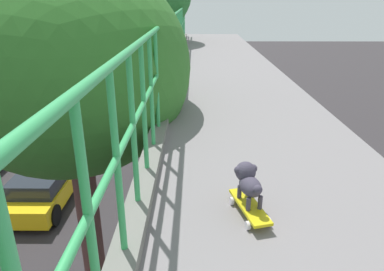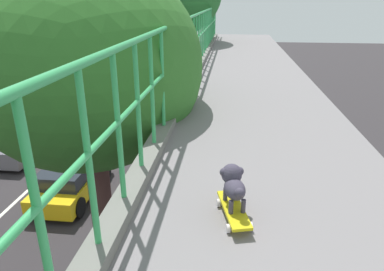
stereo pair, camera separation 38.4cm
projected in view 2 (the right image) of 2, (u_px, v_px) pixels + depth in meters
green_railing at (77, 248)px, 1.98m from camera, size 0.20×30.44×1.31m
car_yellow_cab_fifth at (71, 180)px, 12.78m from camera, size 1.79×3.90×1.46m
car_grey_sixth at (27, 140)px, 16.25m from camera, size 1.72×4.07×1.50m
car_silver_seventh at (120, 122)px, 18.48m from camera, size 1.79×4.24×1.51m
city_bus at (114, 64)px, 29.11m from camera, size 2.63×10.56×3.13m
roadside_tree_mid at (86, 70)px, 5.43m from camera, size 3.65×3.65×7.54m
toy_skateboard at (234, 210)px, 2.74m from camera, size 0.29×0.56×0.09m
small_dog at (233, 183)px, 2.73m from camera, size 0.23×0.39×0.31m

